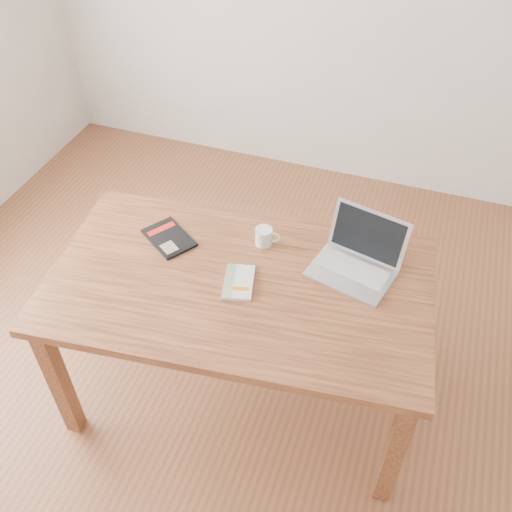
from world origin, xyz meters
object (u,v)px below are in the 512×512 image
(desk, at_px, (240,296))
(coffee_mug, at_px, (264,236))
(black_guidebook, at_px, (169,238))
(laptop, at_px, (357,260))
(white_guidebook, at_px, (239,282))

(desk, xyz_separation_m, coffee_mug, (0.02, 0.24, 0.13))
(black_guidebook, relative_size, laptop, 0.72)
(desk, bearing_deg, black_guidebook, 153.66)
(desk, bearing_deg, coffee_mug, 78.23)
(laptop, relative_size, coffee_mug, 3.56)
(desk, relative_size, white_guidebook, 7.66)
(white_guidebook, xyz_separation_m, laptop, (0.42, 0.24, 0.04))
(white_guidebook, xyz_separation_m, black_guidebook, (-0.38, 0.15, -0.00))
(black_guidebook, bearing_deg, desk, -76.16)
(white_guidebook, relative_size, laptop, 0.55)
(white_guidebook, relative_size, black_guidebook, 0.77)
(white_guidebook, bearing_deg, coffee_mug, 71.53)
(white_guidebook, bearing_deg, desk, 86.78)
(black_guidebook, xyz_separation_m, laptop, (0.80, 0.09, 0.04))
(laptop, height_order, coffee_mug, laptop)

